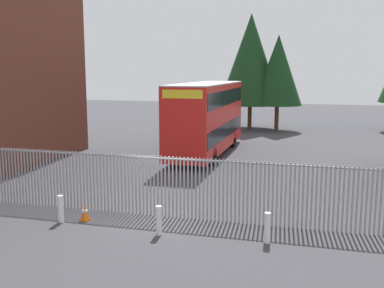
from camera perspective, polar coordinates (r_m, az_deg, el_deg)
ground_plane at (r=23.90m, az=2.55°, el=-3.25°), size 100.00×100.00×0.00m
palisade_fence at (r=16.30m, az=-5.49°, el=-4.96°), size 16.22×0.14×2.35m
double_decker_bus_behind_fence_left at (r=28.09m, az=1.92°, el=3.64°), size 2.54×10.81×4.42m
bollard_near_left at (r=16.29m, az=-16.25°, el=-7.87°), size 0.20×0.20×0.95m
bollard_center_front at (r=14.54m, az=-4.21°, el=-9.61°), size 0.20×0.20×0.95m
bollard_near_right at (r=14.05m, az=9.50°, el=-10.40°), size 0.20×0.20×0.95m
traffic_cone_by_gate at (r=16.34m, az=-13.36°, el=-8.38°), size 0.34×0.34×0.59m
tree_tall_back at (r=39.66m, az=10.80°, el=9.12°), size 4.17×4.17×8.18m
tree_short_side at (r=40.61m, az=7.43°, el=10.52°), size 5.53×5.53×10.07m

